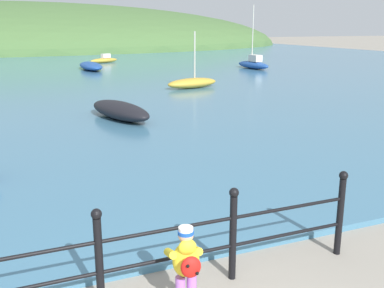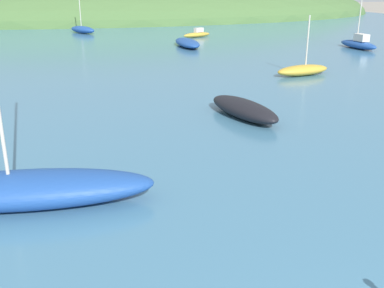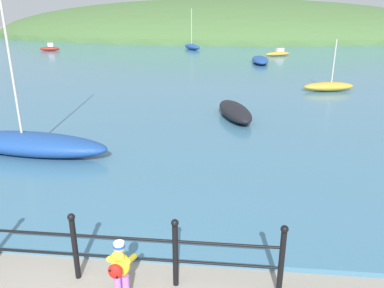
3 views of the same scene
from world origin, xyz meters
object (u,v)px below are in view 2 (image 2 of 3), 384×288
(boat_twin_mast, at_px, (244,109))
(boat_blue_hull, at_px, (83,29))
(boat_red_dinghy, at_px, (359,43))
(boat_mid_harbor, at_px, (187,43))
(boat_white_sailboat, at_px, (303,70))
(boat_far_left, at_px, (24,189))
(boat_green_fishing, at_px, (197,34))

(boat_twin_mast, xyz_separation_m, boat_blue_hull, (-4.64, 27.87, 0.04))
(boat_red_dinghy, relative_size, boat_mid_harbor, 0.99)
(boat_twin_mast, distance_m, boat_blue_hull, 28.26)
(boat_white_sailboat, distance_m, boat_blue_hull, 23.97)
(boat_twin_mast, distance_m, boat_far_left, 7.73)
(boat_green_fishing, bearing_deg, boat_white_sailboat, -87.07)
(boat_green_fishing, xyz_separation_m, boat_twin_mast, (-4.19, -22.54, 0.05))
(boat_twin_mast, bearing_deg, boat_mid_harbor, 82.89)
(boat_twin_mast, relative_size, boat_mid_harbor, 0.78)
(boat_white_sailboat, height_order, boat_blue_hull, boat_blue_hull)
(boat_blue_hull, bearing_deg, boat_green_fishing, -31.11)
(boat_white_sailboat, relative_size, boat_far_left, 0.48)
(boat_red_dinghy, relative_size, boat_twin_mast, 1.27)
(boat_far_left, bearing_deg, boat_red_dinghy, 43.97)
(boat_red_dinghy, height_order, boat_mid_harbor, boat_red_dinghy)
(boat_red_dinghy, bearing_deg, boat_blue_hull, 140.54)
(boat_red_dinghy, xyz_separation_m, boat_twin_mast, (-12.82, -13.50, -0.05))
(boat_far_left, bearing_deg, boat_green_fishing, 69.34)
(boat_twin_mast, bearing_deg, boat_white_sailboat, 49.69)
(boat_red_dinghy, bearing_deg, boat_white_sailboat, -135.84)
(boat_green_fishing, height_order, boat_red_dinghy, boat_red_dinghy)
(boat_red_dinghy, height_order, boat_blue_hull, boat_blue_hull)
(boat_white_sailboat, xyz_separation_m, boat_blue_hull, (-9.69, 21.93, 0.07))
(boat_far_left, bearing_deg, boat_twin_mast, 37.94)
(boat_red_dinghy, height_order, boat_far_left, boat_far_left)
(boat_twin_mast, bearing_deg, boat_far_left, -142.06)
(boat_white_sailboat, relative_size, boat_mid_harbor, 0.67)
(boat_far_left, distance_m, boat_mid_harbor, 23.33)
(boat_white_sailboat, distance_m, boat_mid_harbor, 11.51)
(boat_green_fishing, relative_size, boat_far_left, 0.44)
(boat_twin_mast, height_order, boat_blue_hull, boat_blue_hull)
(boat_red_dinghy, distance_m, boat_white_sailboat, 10.84)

